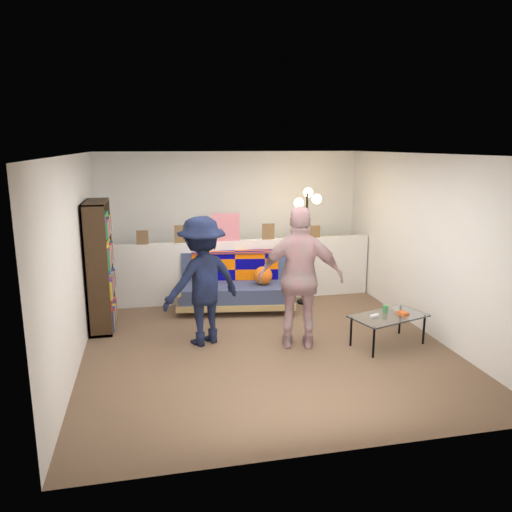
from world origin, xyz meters
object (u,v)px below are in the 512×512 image
Objects in this scene: person_left at (202,281)px; person_right at (301,278)px; coffee_table at (389,317)px; futon_sofa at (237,286)px; bookshelf at (100,270)px; floor_lamp at (307,223)px.

person_right reaches higher than person_left.
person_right is at bearing 136.69° from person_left.
futon_sofa is at bearing 131.68° from coffee_table.
futon_sofa is 1.05× the size of person_right.
futon_sofa is 2.07m from bookshelf.
person_right reaches higher than coffee_table.
coffee_table is at bearing -174.04° from person_right.
futon_sofa is 1.77× the size of coffee_table.
futon_sofa is 1.02× the size of floor_lamp.
person_right is (0.52, -1.65, 0.54)m from futon_sofa.
coffee_table is (3.62, -1.44, -0.46)m from bookshelf.
futon_sofa is 1.81m from person_right.
floor_lamp is (-0.49, 1.92, 0.94)m from coffee_table.
coffee_table is 0.57× the size of floor_lamp.
person_right is at bearing -26.63° from bookshelf.
person_left is (-2.30, 0.58, 0.45)m from coffee_table.
bookshelf is at bearing -58.44° from person_left.
floor_lamp is at bearing 8.58° from bookshelf.
floor_lamp reaches higher than futon_sofa.
floor_lamp reaches higher than person_right.
person_right is at bearing 170.36° from coffee_table.
person_right is at bearing -72.52° from futon_sofa.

